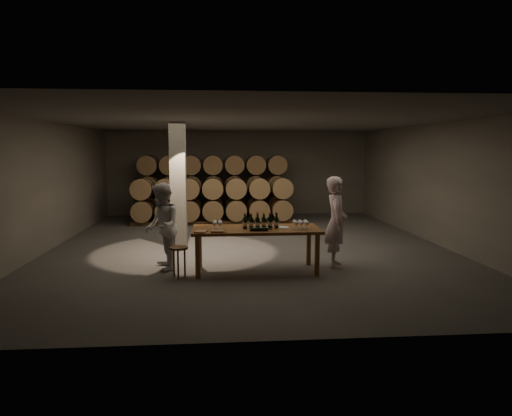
{
  "coord_description": "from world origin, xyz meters",
  "views": [
    {
      "loc": [
        -0.75,
        -11.67,
        2.48
      ],
      "look_at": [
        0.13,
        -0.79,
        1.1
      ],
      "focal_mm": 32.0,
      "sensor_mm": 36.0,
      "label": 1
    }
  ],
  "objects": [
    {
      "name": "plate",
      "position": [
        0.53,
        -2.51,
        0.91
      ],
      "size": [
        0.3,
        0.3,
        0.02
      ],
      "primitive_type": "cylinder",
      "color": "white",
      "rests_on": "tasting_table"
    },
    {
      "name": "bottle_cluster",
      "position": [
        0.09,
        -2.49,
        1.01
      ],
      "size": [
        0.73,
        0.23,
        0.32
      ],
      "color": "black",
      "rests_on": "tasting_table"
    },
    {
      "name": "glass_cluster_right",
      "position": [
        0.9,
        -2.62,
        1.02
      ],
      "size": [
        0.3,
        0.3,
        0.17
      ],
      "color": "silver",
      "rests_on": "tasting_table"
    },
    {
      "name": "person_woman",
      "position": [
        -1.94,
        -2.23,
        0.91
      ],
      "size": [
        0.84,
        1.0,
        1.82
      ],
      "primitive_type": "imported",
      "rotation": [
        0.0,
        0.0,
        -1.38
      ],
      "color": "silver",
      "rests_on": "ground"
    },
    {
      "name": "notebook_near",
      "position": [
        -0.79,
        -2.88,
        0.92
      ],
      "size": [
        0.26,
        0.21,
        0.03
      ],
      "primitive_type": "cube",
      "rotation": [
        0.0,
        0.0,
        -0.09
      ],
      "color": "brown",
      "rests_on": "tasting_table"
    },
    {
      "name": "notebook_corner",
      "position": [
        -1.11,
        -2.86,
        0.91
      ],
      "size": [
        0.27,
        0.32,
        0.02
      ],
      "primitive_type": "cube",
      "rotation": [
        0.0,
        0.0,
        -0.25
      ],
      "color": "brown",
      "rests_on": "tasting_table"
    },
    {
      "name": "person_man",
      "position": [
        1.73,
        -2.25,
        0.97
      ],
      "size": [
        0.58,
        0.78,
        1.94
      ],
      "primitive_type": "imported",
      "rotation": [
        0.0,
        0.0,
        1.39
      ],
      "color": "silver",
      "rests_on": "ground"
    },
    {
      "name": "pen",
      "position": [
        -0.69,
        -2.95,
        0.91
      ],
      "size": [
        0.14,
        0.03,
        0.01
      ],
      "primitive_type": "cylinder",
      "rotation": [
        0.0,
        1.57,
        -0.16
      ],
      "color": "black",
      "rests_on": "tasting_table"
    },
    {
      "name": "barrel_stack_front",
      "position": [
        -0.96,
        3.8,
        0.83
      ],
      "size": [
        5.48,
        0.95,
        1.57
      ],
      "color": "#54381C",
      "rests_on": "ground"
    },
    {
      "name": "lying_bottles",
      "position": [
        0.03,
        -2.84,
        0.94
      ],
      "size": [
        0.44,
        0.07,
        0.07
      ],
      "color": "black",
      "rests_on": "tasting_table"
    },
    {
      "name": "stool",
      "position": [
        -1.55,
        -2.86,
        0.5
      ],
      "size": [
        0.37,
        0.37,
        0.61
      ],
      "rotation": [
        0.0,
        0.0,
        -0.05
      ],
      "color": "#54381C",
      "rests_on": "ground"
    },
    {
      "name": "tasting_table",
      "position": [
        0.0,
        -2.5,
        0.8
      ],
      "size": [
        2.6,
        1.1,
        0.9
      ],
      "color": "brown",
      "rests_on": "ground"
    },
    {
      "name": "glass_cluster_left",
      "position": [
        -0.79,
        -2.56,
        1.02
      ],
      "size": [
        0.19,
        0.3,
        0.17
      ],
      "color": "silver",
      "rests_on": "tasting_table"
    },
    {
      "name": "room",
      "position": [
        -1.8,
        0.2,
        1.6
      ],
      "size": [
        12.0,
        12.0,
        12.0
      ],
      "color": "#4B4947",
      "rests_on": "ground"
    },
    {
      "name": "barrel_stack_back",
      "position": [
        -0.96,
        5.2,
        1.2
      ],
      "size": [
        5.48,
        0.95,
        2.31
      ],
      "color": "#54381C",
      "rests_on": "ground"
    }
  ]
}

